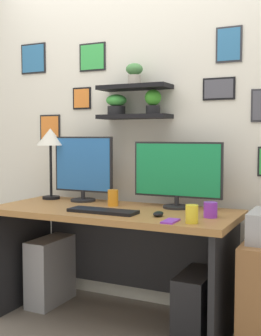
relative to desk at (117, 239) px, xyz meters
name	(u,v)px	position (x,y,z in m)	size (l,w,h in m)	color
ground_plane	(114,321)	(0.00, -0.05, -0.54)	(8.00, 8.00, 0.00)	#70665B
back_wall_assembly	(141,118)	(0.00, 0.38, 0.82)	(4.40, 0.24, 2.70)	silver
desk	(117,239)	(0.00, 0.00, 0.00)	(1.60, 0.68, 0.75)	#9E6B38
monitor_left	(83,168)	(-0.36, 0.16, 0.45)	(0.47, 0.18, 0.47)	black
monitor_right	(177,173)	(0.36, 0.16, 0.44)	(0.60, 0.18, 0.43)	black
keyboard	(103,211)	(0.01, -0.21, 0.22)	(0.44, 0.14, 0.02)	black
computer_mouse	(158,214)	(0.36, -0.18, 0.23)	(0.06, 0.09, 0.03)	black
desk_lamp	(50,141)	(-0.64, 0.15, 0.64)	(0.21, 0.21, 0.53)	black
cell_phone	(170,221)	(0.49, -0.30, 0.22)	(0.07, 0.14, 0.01)	purple
coffee_mug	(210,210)	(0.65, -0.08, 0.26)	(0.08, 0.08, 0.09)	purple
pen_cup	(192,214)	(0.60, -0.29, 0.26)	(0.07, 0.07, 0.10)	yellow
water_cup	(113,198)	(-0.06, 0.06, 0.27)	(0.07, 0.07, 0.11)	orange
computer_tower_left	(51,271)	(-0.57, 0.04, -0.30)	(0.18, 0.40, 0.48)	#99999E
computer_tower_right	(196,307)	(0.57, -0.09, -0.33)	(0.18, 0.40, 0.42)	black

